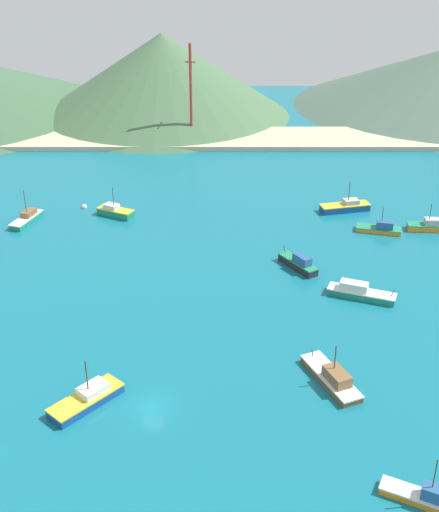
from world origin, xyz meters
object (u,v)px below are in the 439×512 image
object	(u,v)px
fishing_boat_2	(29,218)
fishing_boat_4	(347,207)
radio_tower	(193,94)
fishing_boat_1	(117,211)
fishing_boat_0	(382,228)
fishing_boat_11	(334,378)
fishing_boat_7	(429,226)
fishing_boat_5	(300,263)
buoy_1	(86,207)
fishing_boat_6	(361,292)
fishing_boat_8	(430,498)
fishing_boat_10	(89,398)

from	to	relation	value
fishing_boat_2	fishing_boat_4	xyz separation A→B (m)	(62.35, 5.64, 0.07)
radio_tower	fishing_boat_1	bearing A→B (deg)	-105.75
fishing_boat_0	fishing_boat_4	size ratio (longest dim) A/B	0.84
fishing_boat_2	fishing_boat_11	xyz separation A→B (m)	(51.36, -49.72, 0.06)
fishing_boat_2	fishing_boat_7	xyz separation A→B (m)	(76.18, -3.55, 0.06)
fishing_boat_5	buoy_1	xyz separation A→B (m)	(-40.65, 26.09, -0.81)
fishing_boat_1	radio_tower	size ratio (longest dim) A/B	0.31
fishing_boat_11	buoy_1	bearing A→B (deg)	126.21
fishing_boat_11	fishing_boat_6	bearing A→B (deg)	70.83
fishing_boat_0	fishing_boat_4	distance (m)	11.12
fishing_boat_11	fishing_boat_7	bearing A→B (deg)	61.74
fishing_boat_7	fishing_boat_5	bearing A→B (deg)	-149.20
fishing_boat_0	fishing_boat_11	bearing A→B (deg)	-109.22
fishing_boat_1	radio_tower	bearing A→B (deg)	74.25
fishing_boat_2	buoy_1	distance (m)	12.08
fishing_boat_8	fishing_boat_1	bearing A→B (deg)	119.85
fishing_boat_0	fishing_boat_5	bearing A→B (deg)	-139.10
fishing_boat_2	fishing_boat_10	xyz separation A→B (m)	(21.14, -53.70, -0.00)
fishing_boat_1	fishing_boat_10	bearing A→B (deg)	-85.40
fishing_boat_8	fishing_boat_11	bearing A→B (deg)	109.02
fishing_boat_5	fishing_boat_11	bearing A→B (deg)	-88.14
fishing_boat_0	fishing_boat_5	xyz separation A→B (m)	(-16.81, -14.56, 0.20)
buoy_1	fishing_boat_2	bearing A→B (deg)	-143.64
fishing_boat_4	fishing_boat_0	bearing A→B (deg)	-64.28
fishing_boat_5	fishing_boat_7	xyz separation A→B (m)	(25.82, 15.39, -0.14)
fishing_boat_2	fishing_boat_7	bearing A→B (deg)	-2.67
fishing_boat_6	fishing_boat_11	xyz separation A→B (m)	(-7.42, -21.34, -0.04)
fishing_boat_8	fishing_boat_5	bearing A→B (deg)	98.71
fishing_boat_2	fishing_boat_10	world-z (taller)	fishing_boat_2
fishing_boat_11	fishing_boat_8	bearing A→B (deg)	-70.98
fishing_boat_6	fishing_boat_8	xyz separation A→B (m)	(-0.72, -40.76, -0.08)
fishing_boat_0	fishing_boat_5	size ratio (longest dim) A/B	1.08
fishing_boat_8	fishing_boat_11	distance (m)	20.54
fishing_boat_4	fishing_boat_10	xyz separation A→B (m)	(-41.21, -59.35, -0.07)
fishing_boat_7	fishing_boat_1	bearing A→B (deg)	173.58
fishing_boat_0	fishing_boat_11	xyz separation A→B (m)	(-15.81, -45.35, 0.06)
fishing_boat_1	fishing_boat_2	xyz separation A→B (m)	(-16.56, -3.16, -0.10)
fishing_boat_11	fishing_boat_0	bearing A→B (deg)	70.78
fishing_boat_6	radio_tower	size ratio (longest dim) A/B	0.42
fishing_boat_7	fishing_boat_10	size ratio (longest dim) A/B	0.78
fishing_boat_2	radio_tower	xyz separation A→B (m)	(29.89, 50.42, 12.03)
fishing_boat_11	buoy_1	world-z (taller)	fishing_boat_11
fishing_boat_1	fishing_boat_7	xyz separation A→B (m)	(59.62, -6.71, -0.04)
fishing_boat_0	fishing_boat_1	xyz separation A→B (m)	(-50.61, 7.54, 0.10)
fishing_boat_1	fishing_boat_4	bearing A→B (deg)	3.10
fishing_boat_4	fishing_boat_8	world-z (taller)	fishing_boat_4
fishing_boat_10	fishing_boat_8	bearing A→B (deg)	-22.69
fishing_boat_4	radio_tower	world-z (taller)	radio_tower
fishing_boat_11	fishing_boat_2	bearing A→B (deg)	135.93
fishing_boat_5	fishing_boat_0	bearing A→B (deg)	40.90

